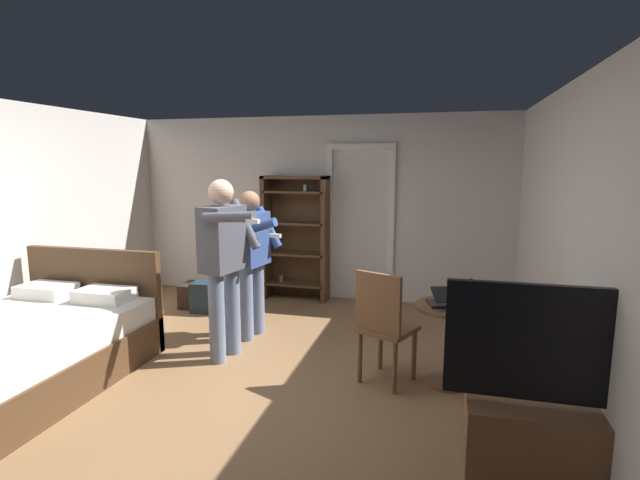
{
  "coord_description": "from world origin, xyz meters",
  "views": [
    {
      "loc": [
        1.68,
        -3.58,
        1.87
      ],
      "look_at": [
        0.6,
        0.6,
        1.17
      ],
      "focal_mm": 26.68,
      "sensor_mm": 36.0,
      "label": 1
    }
  ],
  "objects_px": {
    "suitcase_dark": "(203,295)",
    "laptop": "(449,300)",
    "person_blue_shirt": "(224,256)",
    "person_striped_shirt": "(252,255)",
    "wooden_chair": "(383,323)",
    "side_table": "(450,332)",
    "bed": "(28,347)",
    "bottle_on_table": "(470,296)",
    "tv_flatscreen": "(546,421)",
    "bookshelf": "(296,233)",
    "suitcase_small": "(212,297)"
  },
  "relations": [
    {
      "from": "bookshelf",
      "to": "person_striped_shirt",
      "type": "distance_m",
      "value": 1.56
    },
    {
      "from": "laptop",
      "to": "person_blue_shirt",
      "type": "bearing_deg",
      "value": 177.5
    },
    {
      "from": "suitcase_dark",
      "to": "bookshelf",
      "type": "bearing_deg",
      "value": 28.56
    },
    {
      "from": "bed",
      "to": "bottle_on_table",
      "type": "xyz_separation_m",
      "value": [
        3.67,
        0.76,
        0.5
      ]
    },
    {
      "from": "wooden_chair",
      "to": "person_striped_shirt",
      "type": "distance_m",
      "value": 1.74
    },
    {
      "from": "bottle_on_table",
      "to": "suitcase_small",
      "type": "distance_m",
      "value": 3.41
    },
    {
      "from": "bottle_on_table",
      "to": "tv_flatscreen",
      "type": "bearing_deg",
      "value": -69.36
    },
    {
      "from": "bed",
      "to": "suitcase_dark",
      "type": "distance_m",
      "value": 2.37
    },
    {
      "from": "laptop",
      "to": "suitcase_dark",
      "type": "bearing_deg",
      "value": 153.6
    },
    {
      "from": "side_table",
      "to": "person_striped_shirt",
      "type": "xyz_separation_m",
      "value": [
        -2.06,
        0.65,
        0.44
      ]
    },
    {
      "from": "suitcase_dark",
      "to": "laptop",
      "type": "bearing_deg",
      "value": -31.81
    },
    {
      "from": "bookshelf",
      "to": "bottle_on_table",
      "type": "distance_m",
      "value": 3.17
    },
    {
      "from": "tv_flatscreen",
      "to": "person_blue_shirt",
      "type": "distance_m",
      "value": 2.94
    },
    {
      "from": "person_blue_shirt",
      "to": "laptop",
      "type": "bearing_deg",
      "value": -2.5
    },
    {
      "from": "bed",
      "to": "person_blue_shirt",
      "type": "bearing_deg",
      "value": 31.45
    },
    {
      "from": "bed",
      "to": "person_striped_shirt",
      "type": "height_order",
      "value": "person_striped_shirt"
    },
    {
      "from": "bed",
      "to": "laptop",
      "type": "bearing_deg",
      "value": 12.75
    },
    {
      "from": "tv_flatscreen",
      "to": "bookshelf",
      "type": "bearing_deg",
      "value": 127.67
    },
    {
      "from": "bottle_on_table",
      "to": "person_striped_shirt",
      "type": "relative_size",
      "value": 0.16
    },
    {
      "from": "laptop",
      "to": "suitcase_small",
      "type": "height_order",
      "value": "laptop"
    },
    {
      "from": "bed",
      "to": "suitcase_dark",
      "type": "bearing_deg",
      "value": 79.7
    },
    {
      "from": "bed",
      "to": "side_table",
      "type": "relative_size",
      "value": 2.76
    },
    {
      "from": "bottle_on_table",
      "to": "laptop",
      "type": "bearing_deg",
      "value": 166.31
    },
    {
      "from": "tv_flatscreen",
      "to": "person_blue_shirt",
      "type": "height_order",
      "value": "person_blue_shirt"
    },
    {
      "from": "wooden_chair",
      "to": "person_striped_shirt",
      "type": "height_order",
      "value": "person_striped_shirt"
    },
    {
      "from": "person_blue_shirt",
      "to": "side_table",
      "type": "bearing_deg",
      "value": -1.34
    },
    {
      "from": "laptop",
      "to": "person_blue_shirt",
      "type": "distance_m",
      "value": 2.08
    },
    {
      "from": "tv_flatscreen",
      "to": "side_table",
      "type": "height_order",
      "value": "tv_flatscreen"
    },
    {
      "from": "side_table",
      "to": "suitcase_dark",
      "type": "bearing_deg",
      "value": 154.35
    },
    {
      "from": "side_table",
      "to": "bookshelf",
      "type": "bearing_deg",
      "value": 132.77
    },
    {
      "from": "bookshelf",
      "to": "bottle_on_table",
      "type": "relative_size",
      "value": 6.69
    },
    {
      "from": "bookshelf",
      "to": "wooden_chair",
      "type": "distance_m",
      "value": 2.81
    },
    {
      "from": "suitcase_small",
      "to": "person_striped_shirt",
      "type": "bearing_deg",
      "value": -44.36
    },
    {
      "from": "suitcase_small",
      "to": "bed",
      "type": "bearing_deg",
      "value": -111.6
    },
    {
      "from": "side_table",
      "to": "person_blue_shirt",
      "type": "xyz_separation_m",
      "value": [
        -2.08,
        0.05,
        0.54
      ]
    },
    {
      "from": "bookshelf",
      "to": "wooden_chair",
      "type": "height_order",
      "value": "bookshelf"
    },
    {
      "from": "bookshelf",
      "to": "bottle_on_table",
      "type": "height_order",
      "value": "bookshelf"
    },
    {
      "from": "bookshelf",
      "to": "side_table",
      "type": "relative_size",
      "value": 2.44
    },
    {
      "from": "laptop",
      "to": "suitcase_small",
      "type": "relative_size",
      "value": 0.82
    },
    {
      "from": "bed",
      "to": "side_table",
      "type": "xyz_separation_m",
      "value": [
        3.53,
        0.84,
        0.17
      ]
    },
    {
      "from": "side_table",
      "to": "laptop",
      "type": "distance_m",
      "value": 0.29
    },
    {
      "from": "bed",
      "to": "tv_flatscreen",
      "type": "height_order",
      "value": "tv_flatscreen"
    },
    {
      "from": "bookshelf",
      "to": "suitcase_small",
      "type": "distance_m",
      "value": 1.43
    },
    {
      "from": "wooden_chair",
      "to": "side_table",
      "type": "bearing_deg",
      "value": 13.81
    },
    {
      "from": "bookshelf",
      "to": "person_blue_shirt",
      "type": "relative_size",
      "value": 0.99
    },
    {
      "from": "suitcase_dark",
      "to": "wooden_chair",
      "type": "bearing_deg",
      "value": -37.86
    },
    {
      "from": "bottle_on_table",
      "to": "person_striped_shirt",
      "type": "height_order",
      "value": "person_striped_shirt"
    },
    {
      "from": "side_table",
      "to": "suitcase_small",
      "type": "relative_size",
      "value": 1.44
    },
    {
      "from": "suitcase_dark",
      "to": "person_striped_shirt",
      "type": "bearing_deg",
      "value": -44.02
    },
    {
      "from": "wooden_chair",
      "to": "suitcase_small",
      "type": "xyz_separation_m",
      "value": [
        -2.35,
        1.47,
        -0.35
      ]
    }
  ]
}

